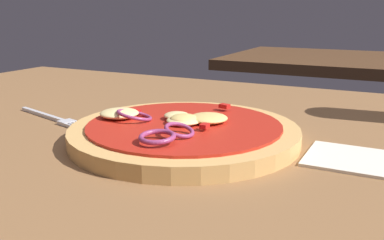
% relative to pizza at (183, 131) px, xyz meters
% --- Properties ---
extents(dining_table, '(1.16, 0.89, 0.03)m').
position_rel_pizza_xyz_m(dining_table, '(-0.05, -0.03, -0.03)').
color(dining_table, brown).
rests_on(dining_table, ground).
extents(pizza, '(0.26, 0.26, 0.03)m').
position_rel_pizza_xyz_m(pizza, '(0.00, 0.00, 0.00)').
color(pizza, tan).
rests_on(pizza, dining_table).
extents(fork, '(0.16, 0.06, 0.01)m').
position_rel_pizza_xyz_m(fork, '(-0.20, 0.00, -0.01)').
color(fork, silver).
rests_on(fork, dining_table).
extents(napkin, '(0.10, 0.08, 0.00)m').
position_rel_pizza_xyz_m(napkin, '(0.19, 0.02, -0.01)').
color(napkin, silver).
rests_on(napkin, dining_table).
extents(background_table, '(0.65, 0.50, 0.03)m').
position_rel_pizza_xyz_m(background_table, '(0.02, 1.00, -0.03)').
color(background_table, '#4C301C').
rests_on(background_table, ground).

